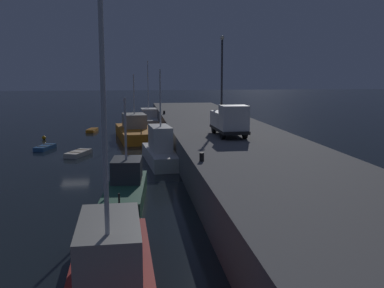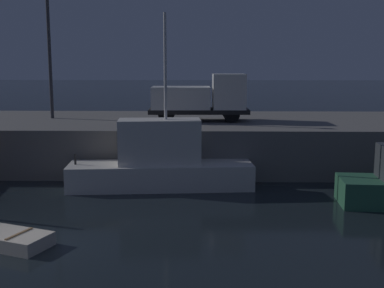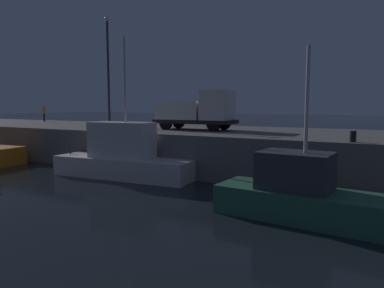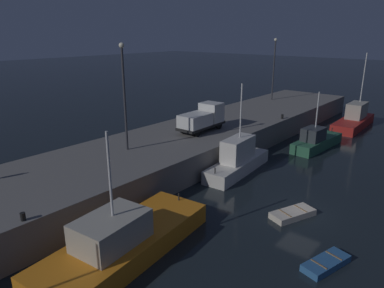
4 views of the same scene
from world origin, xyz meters
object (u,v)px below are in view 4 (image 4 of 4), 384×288
(bollard_central, at_px, (282,117))
(rowboat_white_mid, at_px, (293,214))
(fishing_boat_orange, at_px, (316,141))
(fishing_trawler_red, at_px, (238,160))
(fishing_boat_blue, at_px, (354,119))
(dinghy_orange_near, at_px, (326,263))
(utility_truck, at_px, (203,118))
(bollard_west, at_px, (23,217))
(lamp_post_east, at_px, (274,65))
(lamp_post_west, at_px, (124,90))
(fishing_trawler_green, at_px, (123,241))

(bollard_central, bearing_deg, rowboat_white_mid, -150.81)
(fishing_boat_orange, bearing_deg, bollard_central, 81.10)
(fishing_trawler_red, xyz_separation_m, fishing_boat_blue, (23.69, -3.07, -0.10))
(dinghy_orange_near, bearing_deg, utility_truck, 58.42)
(fishing_boat_blue, relative_size, dinghy_orange_near, 3.27)
(fishing_trawler_red, relative_size, dinghy_orange_near, 2.74)
(fishing_boat_blue, relative_size, bollard_west, 23.11)
(lamp_post_east, relative_size, utility_truck, 1.55)
(fishing_trawler_red, bearing_deg, lamp_post_west, 136.36)
(fishing_trawler_green, height_order, utility_truck, fishing_trawler_green)
(utility_truck, bearing_deg, bollard_west, -168.97)
(fishing_trawler_green, bearing_deg, fishing_boat_orange, -1.47)
(dinghy_orange_near, distance_m, lamp_post_east, 37.55)
(fishing_trawler_red, xyz_separation_m, dinghy_orange_near, (-8.47, -11.30, -0.98))
(fishing_trawler_red, xyz_separation_m, bollard_central, (12.09, 1.76, 1.60))
(lamp_post_east, height_order, utility_truck, lamp_post_east)
(fishing_boat_blue, distance_m, fishing_trawler_green, 38.68)
(fishing_boat_blue, bearing_deg, dinghy_orange_near, -165.65)
(fishing_trawler_red, height_order, bollard_central, fishing_trawler_red)
(fishing_trawler_green, distance_m, lamp_post_west, 13.63)
(fishing_trawler_red, xyz_separation_m, lamp_post_west, (-7.09, 6.76, 6.50))
(fishing_trawler_red, xyz_separation_m, utility_truck, (1.94, 5.63, 2.66))
(fishing_boat_orange, relative_size, fishing_trawler_green, 0.69)
(fishing_trawler_green, bearing_deg, rowboat_white_mid, -27.23)
(lamp_post_east, distance_m, utility_truck, 21.09)
(fishing_trawler_red, xyz_separation_m, rowboat_white_mid, (-4.48, -7.50, -0.96))
(fishing_trawler_red, relative_size, bollard_west, 19.40)
(fishing_boat_blue, distance_m, lamp_post_east, 13.51)
(bollard_central, bearing_deg, bollard_west, -179.73)
(bollard_west, xyz_separation_m, bollard_central, (30.74, 0.14, 0.03))
(utility_truck, bearing_deg, fishing_boat_orange, -41.67)
(fishing_trawler_red, relative_size, rowboat_white_mid, 2.52)
(dinghy_orange_near, distance_m, utility_truck, 20.20)
(fishing_trawler_green, relative_size, lamp_post_west, 1.31)
(lamp_post_east, distance_m, bollard_central, 13.37)
(fishing_trawler_red, bearing_deg, bollard_west, 175.04)
(lamp_post_west, height_order, lamp_post_east, lamp_post_west)
(lamp_post_west, height_order, utility_truck, lamp_post_west)
(lamp_post_west, bearing_deg, fishing_trawler_green, -131.71)
(bollard_west, bearing_deg, dinghy_orange_near, -51.77)
(fishing_trawler_green, bearing_deg, fishing_trawler_red, 7.96)
(lamp_post_east, xyz_separation_m, utility_truck, (-20.51, -3.03, -3.82))
(fishing_boat_orange, xyz_separation_m, utility_truck, (-9.44, 8.40, 2.97))
(dinghy_orange_near, xyz_separation_m, lamp_post_west, (1.38, 18.06, 7.48))
(fishing_boat_orange, distance_m, bollard_west, 30.40)
(fishing_boat_blue, relative_size, rowboat_white_mid, 3.00)
(fishing_boat_orange, relative_size, utility_truck, 1.41)
(lamp_post_west, bearing_deg, dinghy_orange_near, -94.36)
(fishing_boat_orange, height_order, fishing_trawler_green, fishing_trawler_green)
(bollard_central, bearing_deg, dinghy_orange_near, -147.57)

